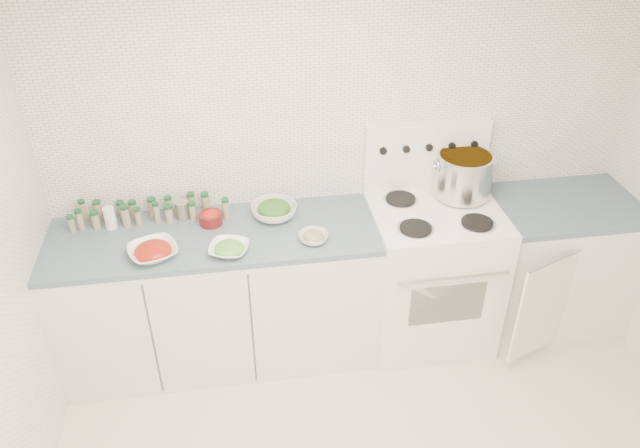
{
  "coord_description": "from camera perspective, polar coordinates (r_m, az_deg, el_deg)",
  "views": [
    {
      "loc": [
        -0.68,
        -1.75,
        2.88
      ],
      "look_at": [
        -0.22,
        1.14,
        0.94
      ],
      "focal_mm": 35.0,
      "sensor_mm": 36.0,
      "label": 1
    }
  ],
  "objects": [
    {
      "name": "stove",
      "position": [
        3.96,
        10.01,
        -4.12
      ],
      "size": [
        0.76,
        0.7,
        1.36
      ],
      "color": "white",
      "rests_on": "ground"
    },
    {
      "name": "counter_left",
      "position": [
        3.82,
        -9.16,
        -6.51
      ],
      "size": [
        1.85,
        0.62,
        0.9
      ],
      "color": "white",
      "rests_on": "ground"
    },
    {
      "name": "tin_can",
      "position": [
        3.7,
        -12.46,
        1.27
      ],
      "size": [
        0.1,
        0.1,
        0.11
      ],
      "primitive_type": "cylinder",
      "rotation": [
        0.0,
        0.0,
        0.33
      ],
      "color": "gray",
      "rests_on": "counter_left"
    },
    {
      "name": "bowl_pepper",
      "position": [
        3.62,
        -9.97,
        0.59
      ],
      "size": [
        0.13,
        0.13,
        0.08
      ],
      "color": "#5A0F11",
      "rests_on": "counter_left"
    },
    {
      "name": "spice_cluster",
      "position": [
        3.72,
        -15.78,
        1.13
      ],
      "size": [
        0.9,
        0.16,
        0.14
      ],
      "color": "gray",
      "rests_on": "counter_left"
    },
    {
      "name": "stock_pot",
      "position": [
        3.81,
        12.97,
        4.56
      ],
      "size": [
        0.36,
        0.34,
        0.26
      ],
      "rotation": [
        0.0,
        0.0,
        0.41
      ],
      "color": "silver",
      "rests_on": "stove"
    },
    {
      "name": "bowl_snowpea",
      "position": [
        3.37,
        -8.32,
        -2.24
      ],
      "size": [
        0.26,
        0.26,
        0.07
      ],
      "color": "white",
      "rests_on": "counter_left"
    },
    {
      "name": "bowl_tomato",
      "position": [
        3.42,
        -15.03,
        -2.42
      ],
      "size": [
        0.33,
        0.33,
        0.08
      ],
      "color": "white",
      "rests_on": "counter_left"
    },
    {
      "name": "salt_canister",
      "position": [
        3.71,
        -18.64,
        0.51
      ],
      "size": [
        0.09,
        0.09,
        0.13
      ],
      "primitive_type": "cylinder",
      "rotation": [
        0.0,
        0.0,
        0.44
      ],
      "color": "white",
      "rests_on": "counter_left"
    },
    {
      "name": "bowl_zucchini",
      "position": [
        3.42,
        -0.6,
        -1.19
      ],
      "size": [
        0.21,
        0.21,
        0.07
      ],
      "color": "white",
      "rests_on": "counter_left"
    },
    {
      "name": "bowl_broccoli",
      "position": [
        3.63,
        -4.21,
        1.27
      ],
      "size": [
        0.32,
        0.32,
        0.11
      ],
      "color": "white",
      "rests_on": "counter_left"
    },
    {
      "name": "counter_right",
      "position": [
        4.3,
        20.45,
        -3.36
      ],
      "size": [
        0.89,
        0.77,
        0.9
      ],
      "color": "white",
      "rests_on": "ground"
    },
    {
      "name": "room_walls",
      "position": [
        2.3,
        9.94,
        -2.2
      ],
      "size": [
        3.54,
        3.04,
        2.52
      ],
      "color": "white",
      "rests_on": "ground"
    }
  ]
}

